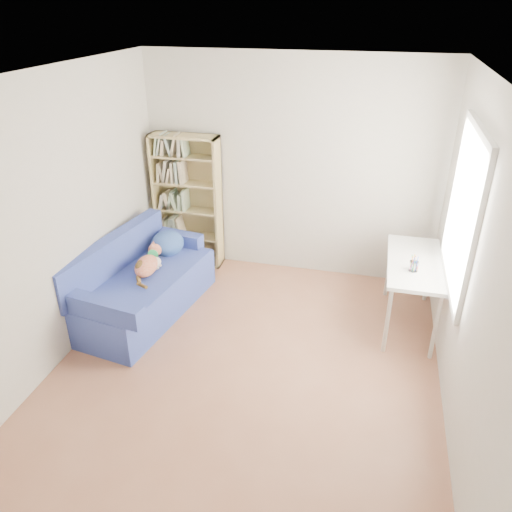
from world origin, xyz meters
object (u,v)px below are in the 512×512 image
(pen_cup, at_px, (414,265))
(desk, at_px, (414,268))
(bookshelf, at_px, (188,206))
(sofa, at_px, (142,284))

(pen_cup, bearing_deg, desk, 81.63)
(bookshelf, height_order, desk, bookshelf)
(bookshelf, distance_m, pen_cup, 2.87)
(desk, xyz_separation_m, pen_cup, (-0.03, -0.21, 0.14))
(sofa, relative_size, bookshelf, 1.12)
(sofa, height_order, bookshelf, bookshelf)
(sofa, height_order, desk, sofa)
(sofa, xyz_separation_m, pen_cup, (2.79, 0.21, 0.48))
(bookshelf, bearing_deg, sofa, -94.78)
(bookshelf, height_order, pen_cup, bookshelf)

